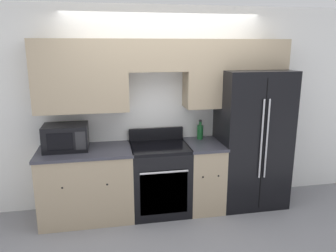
{
  "coord_description": "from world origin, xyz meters",
  "views": [
    {
      "loc": [
        -0.74,
        -3.56,
        2.11
      ],
      "look_at": [
        0.0,
        0.31,
        1.13
      ],
      "focal_mm": 35.0,
      "sensor_mm": 36.0,
      "label": 1
    }
  ],
  "objects_px": {
    "microwave": "(66,137)",
    "bottle": "(200,131)",
    "refrigerator": "(250,138)",
    "oven_range": "(160,178)"
  },
  "relations": [
    {
      "from": "microwave",
      "to": "bottle",
      "type": "xyz_separation_m",
      "value": [
        1.71,
        0.14,
        -0.05
      ]
    },
    {
      "from": "refrigerator",
      "to": "microwave",
      "type": "xyz_separation_m",
      "value": [
        -2.37,
        0.01,
        0.13
      ]
    },
    {
      "from": "refrigerator",
      "to": "microwave",
      "type": "bearing_deg",
      "value": 179.83
    },
    {
      "from": "refrigerator",
      "to": "bottle",
      "type": "distance_m",
      "value": 0.68
    },
    {
      "from": "microwave",
      "to": "bottle",
      "type": "relative_size",
      "value": 1.98
    },
    {
      "from": "oven_range",
      "to": "refrigerator",
      "type": "xyz_separation_m",
      "value": [
        1.24,
        0.05,
        0.46
      ]
    },
    {
      "from": "refrigerator",
      "to": "microwave",
      "type": "height_order",
      "value": "refrigerator"
    },
    {
      "from": "refrigerator",
      "to": "bottle",
      "type": "bearing_deg",
      "value": 167.37
    },
    {
      "from": "refrigerator",
      "to": "microwave",
      "type": "distance_m",
      "value": 2.37
    },
    {
      "from": "oven_range",
      "to": "microwave",
      "type": "height_order",
      "value": "microwave"
    }
  ]
}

